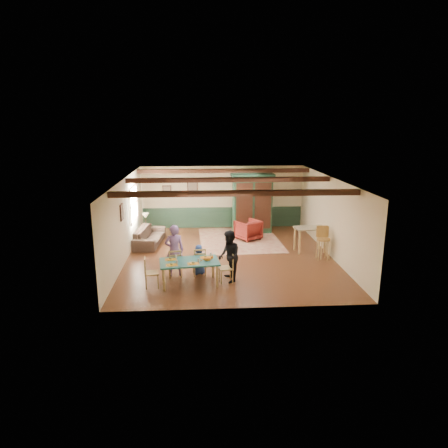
{
  "coord_description": "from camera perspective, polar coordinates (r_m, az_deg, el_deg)",
  "views": [
    {
      "loc": [
        -1.01,
        -13.1,
        4.5
      ],
      "look_at": [
        -0.19,
        0.03,
        1.15
      ],
      "focal_mm": 32.0,
      "sensor_mm": 36.0,
      "label": 1
    }
  ],
  "objects": [
    {
      "name": "person_child",
      "position": [
        12.18,
        -3.58,
        -5.09
      ],
      "size": [
        0.48,
        0.35,
        0.92
      ],
      "primitive_type": "imported",
      "rotation": [
        0.0,
        0.0,
        3.26
      ],
      "color": "#244190",
      "rests_on": "floor"
    },
    {
      "name": "wainscot_back",
      "position": [
        17.58,
        -0.19,
        0.97
      ],
      "size": [
        6.95,
        0.03,
        0.9
      ],
      "primitive_type": "cube",
      "color": "#203C2C",
      "rests_on": "floor"
    },
    {
      "name": "dining_chair_far_right",
      "position": [
        12.12,
        -3.54,
        -5.32
      ],
      "size": [
        0.43,
        0.45,
        0.87
      ],
      "primitive_type": null,
      "rotation": [
        0.0,
        0.0,
        3.26
      ],
      "color": "tan",
      "rests_on": "floor"
    },
    {
      "name": "dining_chair_end_left",
      "position": [
        11.42,
        -10.29,
        -6.78
      ],
      "size": [
        0.45,
        0.43,
        0.87
      ],
      "primitive_type": null,
      "rotation": [
        0.0,
        0.0,
        1.69
      ],
      "color": "tan",
      "rests_on": "floor"
    },
    {
      "name": "person_woman",
      "position": [
        11.51,
        0.73,
        -4.67
      ],
      "size": [
        0.66,
        0.8,
        1.52
      ],
      "primitive_type": "imported",
      "rotation": [
        0.0,
        0.0,
        -1.45
      ],
      "color": "black",
      "rests_on": "floor"
    },
    {
      "name": "person_man",
      "position": [
        12.01,
        -7.1,
        -3.79
      ],
      "size": [
        0.62,
        0.45,
        1.59
      ],
      "primitive_type": "imported",
      "rotation": [
        0.0,
        0.0,
        3.26
      ],
      "color": "#8962A9",
      "rests_on": "floor"
    },
    {
      "name": "armchair",
      "position": [
        15.77,
        3.46,
        -0.84
      ],
      "size": [
        1.17,
        1.18,
        0.78
      ],
      "primitive_type": "imported",
      "rotation": [
        0.0,
        0.0,
        -2.57
      ],
      "color": "#551111",
      "rests_on": "floor"
    },
    {
      "name": "place_setting_far_left",
      "position": [
        11.54,
        -7.62,
        -4.82
      ],
      "size": [
        0.4,
        0.32,
        0.11
      ],
      "primitive_type": null,
      "rotation": [
        0.0,
        0.0,
        0.12
      ],
      "color": "#FBA321",
      "rests_on": "dining_table"
    },
    {
      "name": "ceiling",
      "position": [
        13.26,
        0.83,
        6.49
      ],
      "size": [
        7.0,
        8.0,
        0.02
      ],
      "primitive_type": "cube",
      "color": "white",
      "rests_on": "wall_back"
    },
    {
      "name": "table_lamp",
      "position": [
        16.23,
        -11.14,
        0.7
      ],
      "size": [
        0.3,
        0.3,
        0.48
      ],
      "primitive_type": null,
      "rotation": [
        0.0,
        0.0,
        -0.12
      ],
      "color": "beige",
      "rests_on": "end_table"
    },
    {
      "name": "wall_right",
      "position": [
        14.2,
        15.04,
        0.98
      ],
      "size": [
        0.02,
        8.0,
        2.7
      ],
      "primitive_type": "cube",
      "color": "beige",
      "rests_on": "floor"
    },
    {
      "name": "place_setting_near_left",
      "position": [
        11.11,
        -7.48,
        -5.58
      ],
      "size": [
        0.4,
        0.32,
        0.11
      ],
      "primitive_type": null,
      "rotation": [
        0.0,
        0.0,
        0.12
      ],
      "color": "#FBA321",
      "rests_on": "dining_table"
    },
    {
      "name": "cat",
      "position": [
        11.32,
        -2.39,
        -4.94
      ],
      "size": [
        0.34,
        0.17,
        0.17
      ],
      "primitive_type": null,
      "rotation": [
        0.0,
        0.0,
        0.12
      ],
      "color": "orange",
      "rests_on": "dining_table"
    },
    {
      "name": "window_left",
      "position": [
        15.28,
        -12.79,
        2.81
      ],
      "size": [
        0.06,
        1.6,
        1.3
      ],
      "primitive_type": null,
      "color": "white",
      "rests_on": "wall_left"
    },
    {
      "name": "bar_stool_right",
      "position": [
        13.97,
        14.16,
        -2.65
      ],
      "size": [
        0.39,
        0.42,
        1.07
      ],
      "primitive_type": null,
      "rotation": [
        0.0,
        0.0,
        0.02
      ],
      "color": "tan",
      "rests_on": "floor"
    },
    {
      "name": "picture_left_wall",
      "position": [
        13.03,
        -14.38,
        1.65
      ],
      "size": [
        0.04,
        0.42,
        0.52
      ],
      "primitive_type": null,
      "color": "gray",
      "rests_on": "wall_left"
    },
    {
      "name": "dining_chair_far_left",
      "position": [
        12.06,
        -7.03,
        -5.5
      ],
      "size": [
        0.43,
        0.45,
        0.87
      ],
      "primitive_type": null,
      "rotation": [
        0.0,
        0.0,
        3.26
      ],
      "color": "tan",
      "rests_on": "floor"
    },
    {
      "name": "wall_back",
      "position": [
        17.41,
        -0.19,
        3.87
      ],
      "size": [
        7.0,
        0.02,
        2.7
      ],
      "primitive_type": "cube",
      "color": "beige",
      "rests_on": "floor"
    },
    {
      "name": "ceiling_beam_front",
      "position": [
        11.01,
        1.75,
        4.4
      ],
      "size": [
        6.95,
        0.16,
        0.16
      ],
      "primitive_type": "cube",
      "color": "black",
      "rests_on": "ceiling"
    },
    {
      "name": "ceiling_beam_back",
      "position": [
        16.24,
        0.01,
        7.6
      ],
      "size": [
        6.95,
        0.16,
        0.16
      ],
      "primitive_type": "cube",
      "color": "black",
      "rests_on": "ceiling"
    },
    {
      "name": "place_setting_far_right",
      "position": [
        11.63,
        -2.62,
        -4.55
      ],
      "size": [
        0.4,
        0.32,
        0.11
      ],
      "primitive_type": null,
      "rotation": [
        0.0,
        0.0,
        0.12
      ],
      "color": "#FBA321",
      "rests_on": "dining_table"
    },
    {
      "name": "ceiling_beam_mid",
      "position": [
        13.66,
        0.7,
        6.34
      ],
      "size": [
        6.95,
        0.16,
        0.16
      ],
      "primitive_type": "cube",
      "color": "black",
      "rests_on": "ceiling"
    },
    {
      "name": "dining_chair_end_right",
      "position": [
        11.6,
        0.27,
        -6.2
      ],
      "size": [
        0.45,
        0.43,
        0.87
      ],
      "primitive_type": null,
      "rotation": [
        0.0,
        0.0,
        -1.45
      ],
      "color": "tan",
      "rests_on": "floor"
    },
    {
      "name": "picture_back_b",
      "position": [
        17.36,
        -8.15,
        4.69
      ],
      "size": [
        0.38,
        0.04,
        0.48
      ],
      "primitive_type": null,
      "color": "gray",
      "rests_on": "wall_back"
    },
    {
      "name": "area_rug",
      "position": [
        15.77,
        2.21,
        -2.28
      ],
      "size": [
        3.21,
        3.77,
        0.01
      ],
      "primitive_type": "cube",
      "rotation": [
        0.0,
        0.0,
        0.04
      ],
      "color": "beige",
      "rests_on": "floor"
    },
    {
      "name": "sofa",
      "position": [
        15.44,
        -10.6,
        -1.69
      ],
      "size": [
        1.08,
        2.23,
        0.63
      ],
      "primitive_type": "imported",
      "rotation": [
        0.0,
        0.0,
        1.46
      ],
      "color": "#3F3027",
      "rests_on": "floor"
    },
    {
      "name": "wall_left",
      "position": [
        13.7,
        -13.95,
        0.57
      ],
      "size": [
        0.02,
        8.0,
        2.7
      ],
      "primitive_type": "cube",
      "color": "beige",
      "rests_on": "floor"
    },
    {
      "name": "bar_stool_left",
      "position": [
        13.8,
        13.9,
        -2.69
      ],
      "size": [
        0.43,
        0.46,
        1.14
      ],
      "primitive_type": null,
      "rotation": [
        0.0,
        0.0,
        -0.06
      ],
      "color": "tan",
      "rests_on": "floor"
    },
    {
      "name": "armoire",
      "position": [
        16.66,
        4.05,
        2.95
      ],
      "size": [
        1.78,
        0.8,
        2.47
      ],
      "primitive_type": "cube",
      "rotation": [
        0.0,
        0.0,
        0.06
      ],
      "color": "#163825",
      "rests_on": "floor"
    },
    {
      "name": "counter_table",
      "position": [
        14.57,
        12.14,
        -2.17
      ],
      "size": [
        1.14,
        0.74,
        0.9
      ],
      "primitive_type": null,
      "rotation": [
        0.0,
        0.0,
        0.1
      ],
      "color": "#C2BA97",
      "rests_on": "floor"
    },
    {
      "name": "end_table",
      "position": [
        16.35,
        -11.05,
        -1.01
      ],
      "size": [
        0.43,
        0.43,
        0.52
      ],
      "primitive_type": null,
      "rotation": [
        0.0,
        0.0,
        0.01
      ],
      "color": "black",
      "rests_on": "floor"
    },
    {
      "name": "floor",
      "position": [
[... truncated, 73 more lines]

